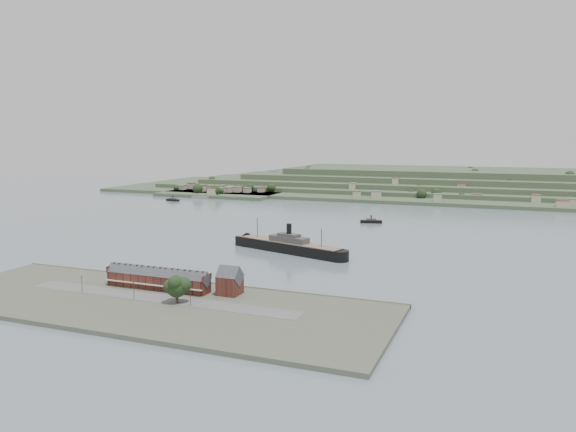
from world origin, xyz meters
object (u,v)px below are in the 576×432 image
at_px(gabled_building, 230,282).
at_px(steamship, 284,245).
at_px(terrace_row, 158,279).
at_px(tugboat, 286,250).
at_px(fig_tree, 177,286).

height_order(gabled_building, steamship, steamship).
bearing_deg(terrace_row, tugboat, 78.84).
height_order(terrace_row, fig_tree, fig_tree).
bearing_deg(gabled_building, terrace_row, -173.88).
bearing_deg(terrace_row, steamship, 79.67).
xyz_separation_m(gabled_building, fig_tree, (-15.31, -21.44, 1.79)).
bearing_deg(fig_tree, terrace_row, 141.87).
xyz_separation_m(gabled_building, tugboat, (-15.06, 109.73, -6.70)).
height_order(gabled_building, fig_tree, gabled_building).
relative_size(steamship, fig_tree, 7.14).
height_order(terrace_row, gabled_building, gabled_building).
relative_size(terrace_row, tugboat, 3.98).
relative_size(terrace_row, fig_tree, 4.25).
bearing_deg(terrace_row, fig_tree, -38.13).
bearing_deg(terrace_row, gabled_building, 6.12).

